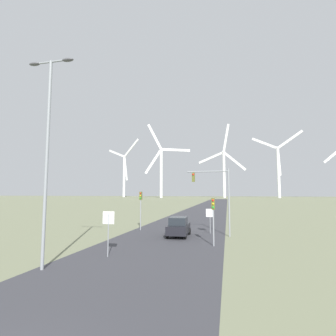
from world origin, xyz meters
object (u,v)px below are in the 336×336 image
object	(u,v)px
traffic_light_post_near_left	(141,202)
wind_turbine_center	(224,168)
wind_turbine_far_left	(124,171)
wind_turbine_right	(278,166)
stop_sign_near	(108,225)
wind_turbine_left	(161,166)
traffic_light_post_near_right	(213,211)
stop_sign_far	(210,216)
traffic_light_mast_overhead	(215,189)
streetlamp	(48,138)
car_approaching	(179,227)

from	to	relation	value
traffic_light_post_near_left	wind_turbine_center	world-z (taller)	wind_turbine_center
wind_turbine_far_left	wind_turbine_right	world-z (taller)	wind_turbine_far_left
stop_sign_near	wind_turbine_far_left	distance (m)	237.50
wind_turbine_left	traffic_light_post_near_right	bearing A→B (deg)	-74.41
traffic_light_post_near_left	wind_turbine_right	distance (m)	199.79
stop_sign_far	wind_turbine_center	xyz separation A→B (m)	(-0.95, 197.21, 23.27)
traffic_light_mast_overhead	wind_turbine_right	world-z (taller)	wind_turbine_right
traffic_light_post_near_left	streetlamp	bearing A→B (deg)	-91.10
car_approaching	stop_sign_near	bearing A→B (deg)	-109.22
wind_turbine_left	stop_sign_far	bearing A→B (deg)	-74.09
streetlamp	wind_turbine_far_left	size ratio (longest dim) A/B	0.22
streetlamp	stop_sign_near	bearing A→B (deg)	57.70
stop_sign_far	traffic_light_post_near_left	bearing A→B (deg)	174.47
wind_turbine_left	traffic_light_post_near_left	bearing A→B (deg)	-76.37
traffic_light_post_near_left	wind_turbine_right	bearing A→B (deg)	75.74
wind_turbine_far_left	wind_turbine_left	size ratio (longest dim) A/B	0.90
traffic_light_mast_overhead	wind_turbine_right	bearing A→B (deg)	78.22
stop_sign_near	wind_turbine_right	size ratio (longest dim) A/B	0.06
car_approaching	wind_turbine_center	xyz separation A→B (m)	(1.84, 199.73, 24.08)
stop_sign_near	wind_turbine_center	world-z (taller)	wind_turbine_center
stop_sign_near	wind_turbine_center	size ratio (longest dim) A/B	0.05
traffic_light_mast_overhead	stop_sign_near	bearing A→B (deg)	-123.51
streetlamp	wind_turbine_center	bearing A→B (deg)	88.10
traffic_light_post_near_right	traffic_light_mast_overhead	size ratio (longest dim) A/B	0.58
stop_sign_far	traffic_light_mast_overhead	distance (m)	3.24
traffic_light_mast_overhead	wind_turbine_center	bearing A→B (deg)	90.44
traffic_light_post_near_left	wind_turbine_center	bearing A→B (deg)	88.03
stop_sign_far	wind_turbine_right	size ratio (longest dim) A/B	0.05
stop_sign_near	wind_turbine_far_left	bearing A→B (deg)	112.17
streetlamp	stop_sign_far	world-z (taller)	streetlamp
streetlamp	wind_turbine_center	distance (m)	212.73
streetlamp	stop_sign_far	distance (m)	17.55
traffic_light_mast_overhead	wind_turbine_right	distance (m)	199.99
wind_turbine_far_left	stop_sign_far	bearing A→B (deg)	-65.42
traffic_light_mast_overhead	car_approaching	world-z (taller)	traffic_light_mast_overhead
car_approaching	wind_turbine_center	distance (m)	201.18
wind_turbine_far_left	wind_turbine_right	bearing A→B (deg)	-6.08
stop_sign_far	wind_turbine_right	world-z (taller)	wind_turbine_right
stop_sign_far	wind_turbine_left	world-z (taller)	wind_turbine_left
wind_turbine_right	wind_turbine_far_left	bearing A→B (deg)	173.92
traffic_light_mast_overhead	wind_turbine_far_left	size ratio (longest dim) A/B	0.12
stop_sign_far	wind_turbine_far_left	size ratio (longest dim) A/B	0.05
stop_sign_near	wind_turbine_far_left	world-z (taller)	wind_turbine_far_left
streetlamp	stop_sign_near	world-z (taller)	streetlamp
traffic_light_post_near_left	wind_turbine_far_left	distance (m)	225.68
wind_turbine_left	wind_turbine_right	distance (m)	93.01
traffic_light_post_near_left	traffic_light_post_near_right	size ratio (longest dim) A/B	1.14
car_approaching	wind_turbine_left	size ratio (longest dim) A/B	0.07
traffic_light_post_near_right	wind_turbine_right	distance (m)	204.79
stop_sign_near	stop_sign_far	distance (m)	12.65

